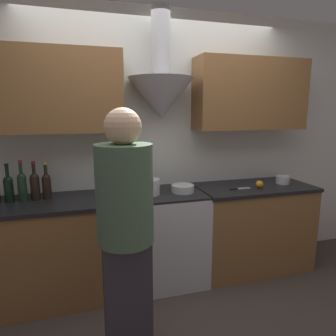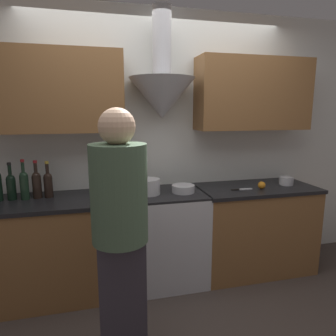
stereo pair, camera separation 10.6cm
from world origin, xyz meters
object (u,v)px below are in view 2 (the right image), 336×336
(saucepan, at_px, (286,181))
(orange_fruit, at_px, (262,185))
(person_foreground_left, at_px, (120,230))
(wine_bottle_4, at_px, (48,183))
(mixing_bowl, at_px, (183,189))
(stove_range, at_px, (165,236))
(wine_bottle_1, at_px, (11,185))
(wine_bottle_2, at_px, (24,184))
(wine_bottle_3, at_px, (37,183))
(stock_pot, at_px, (149,187))

(saucepan, bearing_deg, orange_fruit, -165.66)
(orange_fruit, bearing_deg, person_foreground_left, -151.47)
(wine_bottle_4, distance_m, orange_fruit, 1.99)
(mixing_bowl, xyz_separation_m, orange_fruit, (0.78, -0.06, 0.00))
(stove_range, xyz_separation_m, saucepan, (1.28, -0.01, 0.48))
(person_foreground_left, bearing_deg, mixing_bowl, 52.03)
(wine_bottle_1, bearing_deg, orange_fruit, -4.51)
(wine_bottle_1, relative_size, orange_fruit, 4.47)
(wine_bottle_2, relative_size, wine_bottle_4, 1.08)
(wine_bottle_1, height_order, wine_bottle_3, wine_bottle_3)
(stove_range, height_order, wine_bottle_3, wine_bottle_3)
(wine_bottle_1, height_order, saucepan, wine_bottle_1)
(stock_pot, distance_m, saucepan, 1.44)
(wine_bottle_1, bearing_deg, wine_bottle_4, 0.44)
(wine_bottle_2, distance_m, mixing_bowl, 1.40)
(stock_pot, bearing_deg, stove_range, 10.83)
(stove_range, height_order, mixing_bowl, mixing_bowl)
(wine_bottle_2, bearing_deg, orange_fruit, -4.31)
(stock_pot, xyz_separation_m, mixing_bowl, (0.32, -0.01, -0.04))
(wine_bottle_1, relative_size, saucepan, 2.30)
(wine_bottle_2, xyz_separation_m, wine_bottle_4, (0.19, 0.02, -0.01))
(wine_bottle_3, bearing_deg, person_foreground_left, -56.62)
(wine_bottle_1, bearing_deg, saucepan, -2.08)
(stove_range, distance_m, person_foreground_left, 1.11)
(person_foreground_left, bearing_deg, saucepan, 26.08)
(saucepan, distance_m, person_foreground_left, 1.97)
(wine_bottle_2, relative_size, wine_bottle_3, 1.04)
(stock_pot, bearing_deg, saucepan, 0.69)
(wine_bottle_3, relative_size, person_foreground_left, 0.20)
(wine_bottle_2, bearing_deg, stove_range, -3.03)
(wine_bottle_2, distance_m, orange_fruit, 2.18)
(wine_bottle_1, xyz_separation_m, wine_bottle_3, (0.20, 0.00, 0.01))
(wine_bottle_3, distance_m, mixing_bowl, 1.30)
(wine_bottle_2, distance_m, stock_pot, 1.07)
(wine_bottle_1, distance_m, stock_pot, 1.18)
(wine_bottle_4, distance_m, person_foreground_left, 1.11)
(wine_bottle_3, height_order, stock_pot, wine_bottle_3)
(stove_range, relative_size, saucepan, 6.30)
(wine_bottle_2, xyz_separation_m, mixing_bowl, (1.39, -0.11, -0.10))
(wine_bottle_1, relative_size, wine_bottle_3, 0.97)
(wine_bottle_1, xyz_separation_m, stock_pot, (1.17, -0.11, -0.05))
(saucepan, bearing_deg, person_foreground_left, -153.92)
(stock_pot, xyz_separation_m, orange_fruit, (1.11, -0.07, -0.04))
(wine_bottle_1, distance_m, orange_fruit, 2.29)
(stove_range, xyz_separation_m, wine_bottle_3, (-1.13, 0.08, 0.57))
(wine_bottle_4, xyz_separation_m, mixing_bowl, (1.20, -0.12, -0.09))
(stove_range, bearing_deg, mixing_bowl, -14.03)
(mixing_bowl, height_order, person_foreground_left, person_foreground_left)
(wine_bottle_3, xyz_separation_m, orange_fruit, (2.07, -0.18, -0.10))
(wine_bottle_1, bearing_deg, stock_pot, -5.46)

